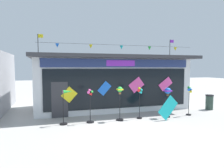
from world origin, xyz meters
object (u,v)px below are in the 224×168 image
(wind_spinner_left, at_px, (90,104))
(trash_bin, at_px, (209,102))
(wind_spinner_far_right, at_px, (189,95))
(display_kite_on_ground, at_px, (168,108))
(wind_spinner_center_left, at_px, (120,97))
(kite_shop_building, at_px, (110,82))
(wind_spinner_center_right, at_px, (140,97))
(wind_spinner_right, at_px, (168,94))
(wind_spinner_far_left, at_px, (66,104))

(wind_spinner_left, relative_size, trash_bin, 1.75)
(wind_spinner_far_right, height_order, display_kite_on_ground, wind_spinner_far_right)
(wind_spinner_left, xyz_separation_m, wind_spinner_center_left, (1.59, 0.01, 0.32))
(kite_shop_building, height_order, wind_spinner_center_right, kite_shop_building)
(kite_shop_building, xyz_separation_m, wind_spinner_far_right, (3.69, -3.74, -0.62))
(wind_spinner_right, xyz_separation_m, wind_spinner_far_right, (1.48, 0.05, -0.15))
(wind_spinner_far_right, distance_m, trash_bin, 2.66)
(wind_spinner_left, bearing_deg, wind_spinner_right, -1.64)
(trash_bin, bearing_deg, wind_spinner_center_right, -170.59)
(wind_spinner_far_left, relative_size, wind_spinner_right, 1.02)
(wind_spinner_center_right, bearing_deg, trash_bin, 9.41)
(kite_shop_building, xyz_separation_m, wind_spinner_left, (-2.17, -3.67, -0.85))
(wind_spinner_far_left, height_order, wind_spinner_right, wind_spinner_far_left)
(wind_spinner_right, bearing_deg, wind_spinner_left, 178.36)
(wind_spinner_far_left, distance_m, trash_bin, 9.48)
(wind_spinner_right, relative_size, trash_bin, 1.68)
(wind_spinner_center_left, bearing_deg, wind_spinner_right, -2.73)
(wind_spinner_center_left, xyz_separation_m, display_kite_on_ground, (2.50, -0.66, -0.60))
(wind_spinner_center_left, relative_size, wind_spinner_far_right, 1.05)
(wind_spinner_far_left, height_order, wind_spinner_center_left, wind_spinner_center_left)
(wind_spinner_left, relative_size, wind_spinner_right, 1.04)
(wind_spinner_far_left, distance_m, wind_spinner_center_right, 3.95)
(wind_spinner_left, height_order, display_kite_on_ground, wind_spinner_left)
(kite_shop_building, height_order, wind_spinner_center_left, kite_shop_building)
(wind_spinner_center_right, bearing_deg, wind_spinner_far_left, 179.66)
(kite_shop_building, xyz_separation_m, wind_spinner_center_right, (0.58, -3.64, -0.58))
(wind_spinner_left, relative_size, wind_spinner_center_right, 0.99)
(wind_spinner_center_left, bearing_deg, trash_bin, 7.99)
(wind_spinner_far_left, height_order, wind_spinner_center_right, wind_spinner_center_right)
(wind_spinner_center_left, bearing_deg, wind_spinner_center_right, 1.19)
(wind_spinner_left, relative_size, display_kite_on_ground, 1.43)
(wind_spinner_right, distance_m, display_kite_on_ground, 0.90)
(wind_spinner_right, bearing_deg, trash_bin, 15.47)
(kite_shop_building, xyz_separation_m, trash_bin, (6.06, -2.73, -1.30))
(wind_spinner_center_left, distance_m, wind_spinner_center_right, 1.16)
(wind_spinner_center_left, xyz_separation_m, wind_spinner_center_right, (1.16, 0.02, -0.04))
(wind_spinner_far_left, xyz_separation_m, wind_spinner_center_left, (2.79, -0.05, 0.26))
(kite_shop_building, xyz_separation_m, wind_spinner_center_left, (-0.58, -3.66, -0.54))
(wind_spinner_center_left, bearing_deg, display_kite_on_ground, -14.83)
(wind_spinner_far_left, bearing_deg, wind_spinner_center_left, -0.98)
(kite_shop_building, distance_m, wind_spinner_center_left, 3.75)
(wind_spinner_center_right, relative_size, wind_spinner_far_right, 1.02)
(kite_shop_building, relative_size, trash_bin, 10.39)
(wind_spinner_left, distance_m, display_kite_on_ground, 4.15)
(wind_spinner_far_left, relative_size, trash_bin, 1.72)
(wind_spinner_center_right, distance_m, wind_spinner_far_right, 3.11)
(wind_spinner_center_left, bearing_deg, wind_spinner_left, -179.71)
(wind_spinner_far_right, xyz_separation_m, trash_bin, (2.37, 1.01, -0.68))
(kite_shop_building, height_order, wind_spinner_far_right, kite_shop_building)
(wind_spinner_left, height_order, trash_bin, wind_spinner_left)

